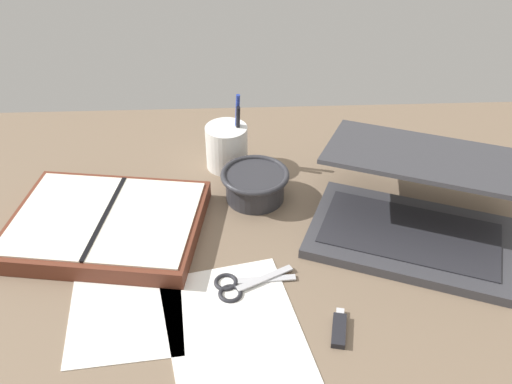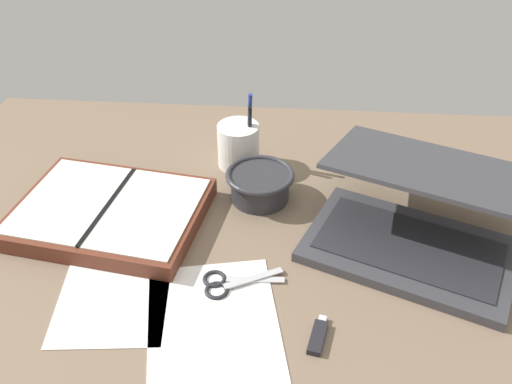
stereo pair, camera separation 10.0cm
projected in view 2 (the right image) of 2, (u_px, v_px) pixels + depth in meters
The scene contains 9 objects.
desk_top at pixel (270, 246), 100.94cm from camera, with size 140.00×100.00×2.00cm, color #75604C.
laptop at pixel (417, 221), 97.13cm from camera, with size 43.10×40.86×14.40cm.
bowl at pixel (260, 184), 108.88cm from camera, with size 13.19×13.19×5.92cm.
pen_cup at pixel (239, 145), 117.65cm from camera, with size 8.61×8.61×16.38cm.
planner at pixel (110, 212), 104.28cm from camera, with size 36.82×30.54×3.71cm.
scissors at pixel (225, 283), 91.74cm from camera, with size 13.36×7.68×0.80cm.
paper_sheet_front at pixel (214, 335), 83.60cm from camera, with size 19.41×29.88×0.16cm, color white.
paper_sheet_beside_planner at pixel (117, 281), 92.45cm from camera, with size 17.09×27.02×0.16cm, color white.
usb_drive at pixel (318, 336), 82.87cm from camera, with size 3.23×7.38×1.00cm.
Camera 2 is at (3.42, -75.59, 68.54)cm, focal length 40.00 mm.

